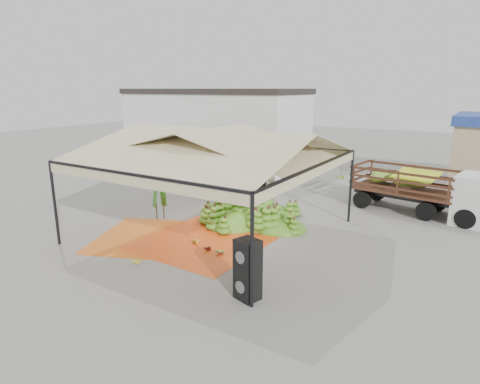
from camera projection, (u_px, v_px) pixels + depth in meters
The scene contains 17 objects.
ground at pixel (215, 232), 15.59m from camera, with size 90.00×90.00×0.00m, color slate.
canopy_tent at pixel (214, 147), 14.76m from camera, with size 8.10×8.10×4.00m.
building_white at pixel (215, 124), 31.54m from camera, with size 14.30×6.30×5.40m.
tarp_left at pixel (156, 237), 15.02m from camera, with size 4.21×4.01×0.01m, color orange.
tarp_right at pixel (204, 241), 14.60m from camera, with size 4.21×4.42×0.01m, color red.
banana_heap at pixel (252, 208), 16.74m from camera, with size 5.44×4.47×1.17m, color #3E6F17.
hand_yellow_a at pixel (194, 239), 14.53m from camera, with size 0.49×0.40×0.22m, color gold.
hand_yellow_b at pixel (135, 260), 12.79m from camera, with size 0.46×0.38×0.21m, color #B09323.
hand_red_a at pixel (206, 247), 13.85m from camera, with size 0.46×0.37×0.21m, color #5F1F15.
hand_red_b at pixel (219, 252), 13.47m from camera, with size 0.38×0.31×0.17m, color #5C2015.
hand_green at pixel (219, 250), 13.55m from camera, with size 0.48×0.39×0.22m, color #3D811B.
hanging_bunches at pixel (279, 170), 14.12m from camera, with size 4.74×0.24×0.20m.
speaker_stack at pixel (248, 270), 10.44m from camera, with size 0.73×0.68×1.66m.
banana_leaves at pixel (162, 217), 17.37m from camera, with size 0.96×1.36×3.70m, color #33751F, non-canonical shape.
vendor at pixel (271, 195), 17.64m from camera, with size 0.64×0.42×1.76m, color gray.
truck_left at pixel (251, 158), 24.04m from camera, with size 6.66×3.80×2.17m.
truck_right at pixel (428, 187), 17.44m from camera, with size 6.13×2.85×2.03m.
Camera 1 is at (8.64, -11.94, 5.41)m, focal length 30.00 mm.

